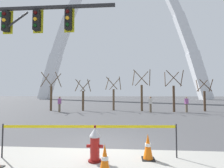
{
  "coord_description": "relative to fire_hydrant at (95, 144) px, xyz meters",
  "views": [
    {
      "loc": [
        0.82,
        -6.08,
        1.87
      ],
      "look_at": [
        -0.0,
        5.0,
        2.5
      ],
      "focal_mm": 27.72,
      "sensor_mm": 36.0,
      "label": 1
    }
  ],
  "objects": [
    {
      "name": "pedestrian_walking_left",
      "position": [
        7.07,
        13.26,
        0.35
      ],
      "size": [
        0.39,
        0.31,
        1.59
      ],
      "color": "brown",
      "rests_on": "ground"
    },
    {
      "name": "tree_right_mid",
      "position": [
        5.89,
        13.53,
        1.42
      ],
      "size": [
        1.96,
        1.97,
        4.25
      ],
      "color": "#473323",
      "rests_on": "ground"
    },
    {
      "name": "traffic_cone_curb_edge",
      "position": [
        1.49,
        0.25,
        -0.11
      ],
      "size": [
        0.36,
        0.36,
        0.73
      ],
      "color": "black",
      "rests_on": "ground"
    },
    {
      "name": "monument_arch",
      "position": [
        0.02,
        52.21,
        23.23
      ],
      "size": [
        56.61,
        3.3,
        54.47
      ],
      "color": "silver",
      "rests_on": "ground"
    },
    {
      "name": "ground_plane",
      "position": [
        0.02,
        1.24,
        -0.47
      ],
      "size": [
        240.0,
        240.0,
        0.0
      ],
      "primitive_type": "plane",
      "color": "#474749"
    },
    {
      "name": "pedestrian_walking_right",
      "position": [
        3.42,
        12.96,
        0.35
      ],
      "size": [
        0.39,
        0.3,
        1.59
      ],
      "color": "brown",
      "rests_on": "ground"
    },
    {
      "name": "tree_far_right",
      "position": [
        9.35,
        14.41,
        1.04
      ],
      "size": [
        1.58,
        1.59,
        3.4
      ],
      "color": "#473323",
      "rests_on": "ground"
    },
    {
      "name": "pedestrian_standing_center",
      "position": [
        -5.8,
        12.35,
        0.35
      ],
      "size": [
        0.27,
        0.38,
        1.59
      ],
      "color": "brown",
      "rests_on": "ground"
    },
    {
      "name": "tree_left_mid",
      "position": [
        -3.81,
        14.13,
        1.07
      ],
      "size": [
        1.61,
        1.61,
        3.45
      ],
      "color": "brown",
      "rests_on": "ground"
    },
    {
      "name": "tree_far_left",
      "position": [
        -7.34,
        13.82,
        1.42
      ],
      "size": [
        1.95,
        1.96,
        4.23
      ],
      "color": "brown",
      "rests_on": "ground"
    },
    {
      "name": "fire_hydrant",
      "position": [
        0.0,
        0.0,
        0.0
      ],
      "size": [
        0.46,
        0.48,
        0.99
      ],
      "color": "#5E0F0D",
      "rests_on": "ground"
    },
    {
      "name": "tree_center_left",
      "position": [
        -0.45,
        14.8,
        1.21
      ],
      "size": [
        1.74,
        1.76,
        3.77
      ],
      "color": "brown",
      "rests_on": "ground"
    },
    {
      "name": "caution_tape_barrier",
      "position": [
        -0.21,
        0.25,
        0.21
      ],
      "size": [
        5.14,
        0.39,
        0.99
      ],
      "color": "#232326",
      "rests_on": "ground"
    },
    {
      "name": "traffic_signal_gantry",
      "position": [
        -4.01,
        2.2,
        3.8
      ],
      "size": [
        6.42,
        0.44,
        6.0
      ],
      "color": "#232326",
      "rests_on": "ground"
    },
    {
      "name": "tree_center_right",
      "position": [
        2.66,
        14.24,
        1.51
      ],
      "size": [
        2.05,
        2.06,
        4.45
      ],
      "color": "brown",
      "rests_on": "ground"
    },
    {
      "name": "traffic_cone_mid_sidewalk",
      "position": [
        0.37,
        -0.84,
        -0.11
      ],
      "size": [
        0.36,
        0.36,
        0.73
      ],
      "color": "black",
      "rests_on": "ground"
    }
  ]
}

